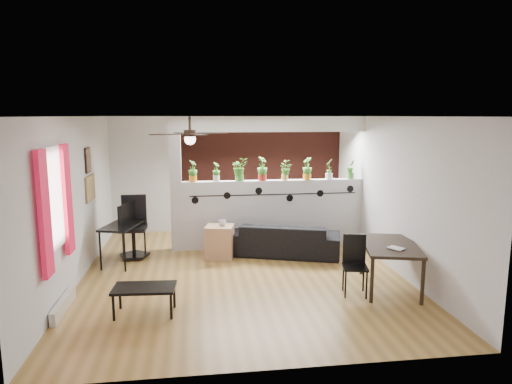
{
  "coord_description": "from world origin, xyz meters",
  "views": [
    {
      "loc": [
        -0.73,
        -7.31,
        2.61
      ],
      "look_at": [
        0.33,
        0.6,
        1.27
      ],
      "focal_mm": 32.0,
      "sensor_mm": 36.0,
      "label": 1
    }
  ],
  "objects_px": {
    "cube_shelf": "(220,242)",
    "cup": "(222,223)",
    "potted_plant_4": "(285,170)",
    "ceiling_fan": "(190,136)",
    "potted_plant_1": "(216,171)",
    "sofa": "(284,239)",
    "folding_chair": "(355,259)",
    "potted_plant_7": "(351,169)",
    "coffee_table": "(144,290)",
    "potted_plant_2": "(239,169)",
    "potted_plant_3": "(262,168)",
    "computer_desk": "(123,228)",
    "potted_plant_5": "(307,168)",
    "office_chair": "(134,231)",
    "potted_plant_6": "(329,168)",
    "potted_plant_0": "(193,170)",
    "dining_table": "(390,249)"
  },
  "relations": [
    {
      "from": "ceiling_fan",
      "to": "sofa",
      "type": "bearing_deg",
      "value": 35.77
    },
    {
      "from": "ceiling_fan",
      "to": "potted_plant_7",
      "type": "bearing_deg",
      "value": 29.51
    },
    {
      "from": "cube_shelf",
      "to": "cup",
      "type": "bearing_deg",
      "value": 12.57
    },
    {
      "from": "cube_shelf",
      "to": "potted_plant_1",
      "type": "bearing_deg",
      "value": 104.02
    },
    {
      "from": "ceiling_fan",
      "to": "cup",
      "type": "bearing_deg",
      "value": 65.53
    },
    {
      "from": "potted_plant_3",
      "to": "potted_plant_4",
      "type": "height_order",
      "value": "potted_plant_3"
    },
    {
      "from": "potted_plant_0",
      "to": "computer_desk",
      "type": "xyz_separation_m",
      "value": [
        -1.25,
        -0.68,
        -0.93
      ]
    },
    {
      "from": "ceiling_fan",
      "to": "potted_plant_2",
      "type": "xyz_separation_m",
      "value": [
        0.92,
        1.8,
        -0.72
      ]
    },
    {
      "from": "potted_plant_5",
      "to": "folding_chair",
      "type": "relative_size",
      "value": 0.51
    },
    {
      "from": "potted_plant_7",
      "to": "potted_plant_5",
      "type": "bearing_deg",
      "value": 180.0
    },
    {
      "from": "potted_plant_4",
      "to": "potted_plant_3",
      "type": "bearing_deg",
      "value": 180.0
    },
    {
      "from": "potted_plant_5",
      "to": "coffee_table",
      "type": "distance_m",
      "value": 4.31
    },
    {
      "from": "potted_plant_4",
      "to": "sofa",
      "type": "relative_size",
      "value": 0.19
    },
    {
      "from": "potted_plant_4",
      "to": "ceiling_fan",
      "type": "bearing_deg",
      "value": -135.41
    },
    {
      "from": "ceiling_fan",
      "to": "potted_plant_4",
      "type": "relative_size",
      "value": 3.09
    },
    {
      "from": "potted_plant_0",
      "to": "dining_table",
      "type": "relative_size",
      "value": 0.29
    },
    {
      "from": "potted_plant_0",
      "to": "office_chair",
      "type": "distance_m",
      "value": 1.58
    },
    {
      "from": "cube_shelf",
      "to": "office_chair",
      "type": "height_order",
      "value": "office_chair"
    },
    {
      "from": "sofa",
      "to": "cube_shelf",
      "type": "relative_size",
      "value": 3.25
    },
    {
      "from": "cube_shelf",
      "to": "folding_chair",
      "type": "bearing_deg",
      "value": -33.53
    },
    {
      "from": "potted_plant_7",
      "to": "office_chair",
      "type": "distance_m",
      "value": 4.41
    },
    {
      "from": "potted_plant_3",
      "to": "potted_plant_7",
      "type": "xyz_separation_m",
      "value": [
        1.81,
        0.0,
        -0.04
      ]
    },
    {
      "from": "folding_chair",
      "to": "potted_plant_2",
      "type": "bearing_deg",
      "value": 119.36
    },
    {
      "from": "potted_plant_5",
      "to": "folding_chair",
      "type": "xyz_separation_m",
      "value": [
        0.1,
        -2.58,
        -1.07
      ]
    },
    {
      "from": "potted_plant_0",
      "to": "potted_plant_2",
      "type": "bearing_deg",
      "value": -0.0
    },
    {
      "from": "computer_desk",
      "to": "coffee_table",
      "type": "height_order",
      "value": "computer_desk"
    },
    {
      "from": "potted_plant_7",
      "to": "potted_plant_0",
      "type": "bearing_deg",
      "value": 180.0
    },
    {
      "from": "cup",
      "to": "dining_table",
      "type": "xyz_separation_m",
      "value": [
        2.44,
        -1.86,
        -0.04
      ]
    },
    {
      "from": "cube_shelf",
      "to": "computer_desk",
      "type": "relative_size",
      "value": 0.56
    },
    {
      "from": "coffee_table",
      "to": "sofa",
      "type": "bearing_deg",
      "value": 45.18
    },
    {
      "from": "potted_plant_1",
      "to": "potted_plant_6",
      "type": "bearing_deg",
      "value": 0.0
    },
    {
      "from": "potted_plant_0",
      "to": "sofa",
      "type": "distance_m",
      "value": 2.2
    },
    {
      "from": "potted_plant_1",
      "to": "potted_plant_7",
      "type": "xyz_separation_m",
      "value": [
        2.71,
        0.0,
        0.01
      ]
    },
    {
      "from": "potted_plant_6",
      "to": "sofa",
      "type": "distance_m",
      "value": 1.72
    },
    {
      "from": "potted_plant_4",
      "to": "computer_desk",
      "type": "relative_size",
      "value": 0.36
    },
    {
      "from": "dining_table",
      "to": "folding_chair",
      "type": "relative_size",
      "value": 1.61
    },
    {
      "from": "potted_plant_0",
      "to": "potted_plant_6",
      "type": "xyz_separation_m",
      "value": [
        2.71,
        -0.0,
        -0.0
      ]
    },
    {
      "from": "potted_plant_7",
      "to": "coffee_table",
      "type": "bearing_deg",
      "value": -142.48
    },
    {
      "from": "potted_plant_4",
      "to": "dining_table",
      "type": "distance_m",
      "value": 2.89
    },
    {
      "from": "ceiling_fan",
      "to": "folding_chair",
      "type": "xyz_separation_m",
      "value": [
        2.38,
        -0.78,
        -1.8
      ]
    },
    {
      "from": "potted_plant_1",
      "to": "sofa",
      "type": "bearing_deg",
      "value": -24.41
    },
    {
      "from": "dining_table",
      "to": "folding_chair",
      "type": "xyz_separation_m",
      "value": [
        -0.6,
        -0.11,
        -0.1
      ]
    },
    {
      "from": "potted_plant_3",
      "to": "cube_shelf",
      "type": "height_order",
      "value": "potted_plant_3"
    },
    {
      "from": "ceiling_fan",
      "to": "potted_plant_1",
      "type": "relative_size",
      "value": 3.23
    },
    {
      "from": "potted_plant_4",
      "to": "potted_plant_1",
      "type": "bearing_deg",
      "value": 180.0
    },
    {
      "from": "potted_plant_5",
      "to": "office_chair",
      "type": "bearing_deg",
      "value": -174.26
    },
    {
      "from": "potted_plant_6",
      "to": "ceiling_fan",
      "type": "bearing_deg",
      "value": -146.59
    },
    {
      "from": "potted_plant_3",
      "to": "sofa",
      "type": "height_order",
      "value": "potted_plant_3"
    },
    {
      "from": "potted_plant_4",
      "to": "potted_plant_5",
      "type": "distance_m",
      "value": 0.45
    },
    {
      "from": "potted_plant_7",
      "to": "cube_shelf",
      "type": "relative_size",
      "value": 0.63
    }
  ]
}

